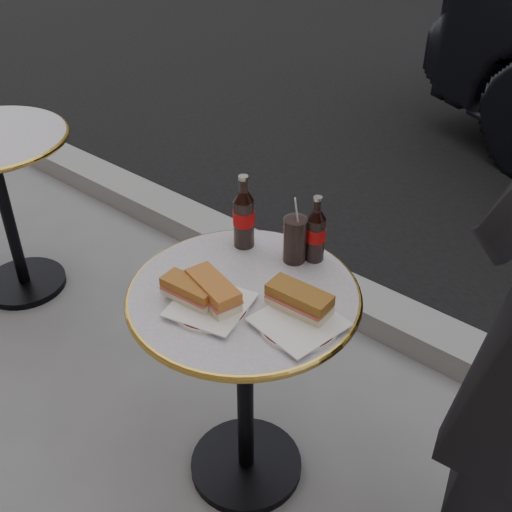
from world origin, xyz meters
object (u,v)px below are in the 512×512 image
Objects in this scene: plate_left at (210,307)px; cola_bottle_right at (316,229)px; bistro_table at (245,389)px; cola_glass at (295,240)px; plate_right at (299,324)px; cola_bottle_left at (244,211)px.

cola_bottle_right is at bearing 78.02° from plate_left.
cola_glass is (0.01, 0.20, 0.43)m from bistro_table.
plate_right is at bearing -61.82° from cola_bottle_right.
cola_bottle_right is (0.05, 0.24, 0.47)m from bistro_table.
bistro_table is 0.48m from cola_glass.
cola_bottle_right is (0.20, 0.07, -0.01)m from cola_bottle_left.
bistro_table is 3.67× the size of cola_bottle_right.
plate_left is at bearing -65.78° from cola_bottle_left.
plate_right is (0.19, -0.02, 0.37)m from bistro_table.
plate_right is 0.99× the size of cola_bottle_right.
cola_bottle_left is 1.13× the size of cola_bottle_right.
cola_bottle_left is at bearing -168.43° from cola_glass.
cola_bottle_left is 0.21m from cola_bottle_right.
cola_bottle_right is (0.07, 0.35, 0.09)m from plate_left.
cola_glass is at bearing 11.57° from cola_bottle_left.
cola_glass is (0.03, 0.31, 0.06)m from plate_left.
cola_glass is at bearing 129.48° from plate_right.
cola_bottle_left reaches higher than cola_bottle_right.
plate_left is 0.87× the size of cola_bottle_left.
plate_right is 0.29m from cola_glass.
bistro_table is 0.39m from plate_left.
plate_left and plate_right have the same top height.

